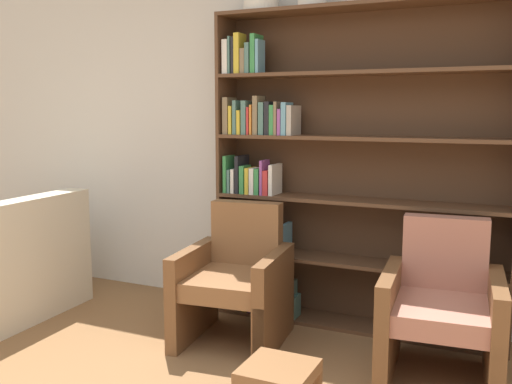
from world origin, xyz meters
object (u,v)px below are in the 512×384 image
bookshelf (330,176)px  footstool (278,382)px  bowl_olive (261,2)px  armchair_cushioned (441,310)px  armchair_leather (236,281)px

bookshelf → footstool: bearing=-80.3°
bowl_olive → armchair_cushioned: size_ratio=0.31×
bowl_olive → footstool: size_ratio=0.73×
armchair_leather → footstool: size_ratio=2.39×
bowl_olive → armchair_cushioned: 2.35m
bowl_olive → footstool: (0.78, -1.52, -1.95)m
bookshelf → armchair_leather: bearing=-129.3°
armchair_leather → footstool: (0.72, -0.99, -0.10)m
armchair_leather → footstool: 1.22m
bookshelf → bowl_olive: 1.30m
bookshelf → armchair_leather: size_ratio=2.47×
bookshelf → armchair_leather: 0.97m
armchair_leather → footstool: bearing=119.5°
bowl_olive → armchair_leather: bearing=-83.4°
armchair_cushioned → armchair_leather: bearing=-5.0°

